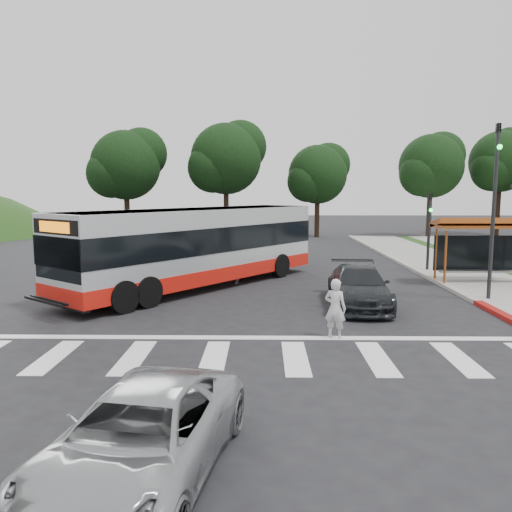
{
  "coord_description": "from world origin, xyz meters",
  "views": [
    {
      "loc": [
        1.21,
        -16.86,
        4.07
      ],
      "look_at": [
        0.92,
        2.25,
        1.6
      ],
      "focal_mm": 35.0,
      "sensor_mm": 36.0,
      "label": 1
    }
  ],
  "objects_px": {
    "transit_bus": "(198,248)",
    "pedestrian": "(335,308)",
    "silver_suv_south": "(140,438)",
    "dark_sedan": "(359,286)"
  },
  "relations": [
    {
      "from": "pedestrian",
      "to": "silver_suv_south",
      "type": "relative_size",
      "value": 0.36
    },
    {
      "from": "dark_sedan",
      "to": "silver_suv_south",
      "type": "bearing_deg",
      "value": -111.13
    },
    {
      "from": "transit_bus",
      "to": "pedestrian",
      "type": "height_order",
      "value": "transit_bus"
    },
    {
      "from": "transit_bus",
      "to": "pedestrian",
      "type": "bearing_deg",
      "value": -20.06
    },
    {
      "from": "pedestrian",
      "to": "silver_suv_south",
      "type": "xyz_separation_m",
      "value": [
        -3.73,
        -7.05,
        -0.2
      ]
    },
    {
      "from": "transit_bus",
      "to": "silver_suv_south",
      "type": "bearing_deg",
      "value": -48.54
    },
    {
      "from": "transit_bus",
      "to": "silver_suv_south",
      "type": "xyz_separation_m",
      "value": [
        1.06,
        -14.51,
        -1.03
      ]
    },
    {
      "from": "silver_suv_south",
      "to": "pedestrian",
      "type": "bearing_deg",
      "value": 72.08
    },
    {
      "from": "transit_bus",
      "to": "pedestrian",
      "type": "xyz_separation_m",
      "value": [
        4.78,
        -7.47,
        -0.84
      ]
    },
    {
      "from": "dark_sedan",
      "to": "silver_suv_south",
      "type": "relative_size",
      "value": 1.06
    }
  ]
}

